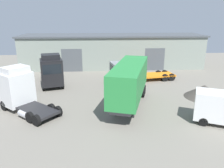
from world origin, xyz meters
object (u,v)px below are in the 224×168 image
Objects in this scene: flatbed_truck_grey at (129,72)px; tractor_unit_black at (52,72)px; gravel_pile at (204,91)px; container_trailer_green at (130,80)px; tractor_unit_white at (19,90)px.

tractor_unit_black is at bearing -0.11° from flatbed_truck_grey.
flatbed_truck_grey reaches higher than gravel_pile.
container_trailer_green reaches higher than gravel_pile.
container_trailer_green is at bearing 72.15° from flatbed_truck_grey.
tractor_unit_white is at bearing 25.76° from flatbed_truck_grey.
tractor_unit_white is 10.43m from container_trailer_green.
container_trailer_green is 2.32× the size of gravel_pile.
flatbed_truck_grey is at bearing 84.88° from tractor_unit_black.
flatbed_truck_grey is at bearing 139.17° from gravel_pile.
flatbed_truck_grey is at bearing -170.40° from container_trailer_green.
tractor_unit_black is at bearing -109.43° from container_trailer_green.
tractor_unit_black is at bearing 164.99° from gravel_pile.
flatbed_truck_grey is 9.98m from tractor_unit_black.
gravel_pile is (18.87, 2.01, -1.26)m from tractor_unit_white.
tractor_unit_white is 14.24m from flatbed_truck_grey.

